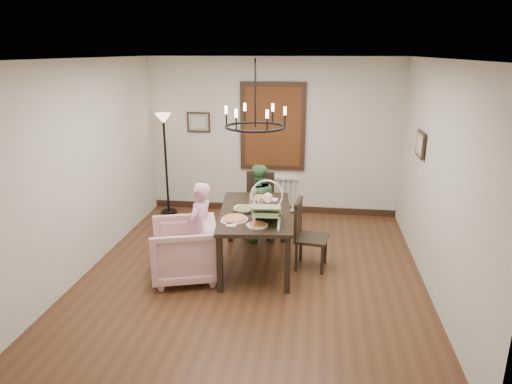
% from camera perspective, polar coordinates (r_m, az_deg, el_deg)
% --- Properties ---
extents(room_shell, '(4.51, 5.00, 2.81)m').
position_cam_1_polar(room_shell, '(6.17, 0.11, 3.29)').
color(room_shell, '#452817').
rests_on(room_shell, ground).
extents(dining_table, '(1.14, 1.79, 0.80)m').
position_cam_1_polar(dining_table, '(6.26, -0.08, -3.11)').
color(dining_table, black).
rests_on(dining_table, room_shell).
extents(chair_far, '(0.47, 0.47, 1.03)m').
position_cam_1_polar(chair_far, '(7.31, 0.28, -1.69)').
color(chair_far, black).
rests_on(chair_far, room_shell).
extents(chair_right, '(0.48, 0.48, 0.97)m').
position_cam_1_polar(chair_right, '(6.30, 6.99, -5.30)').
color(chair_right, black).
rests_on(chair_right, room_shell).
extents(armchair, '(1.07, 1.05, 0.78)m').
position_cam_1_polar(armchair, '(6.09, -8.99, -7.21)').
color(armchair, beige).
rests_on(armchair, room_shell).
extents(elderly_woman, '(0.36, 0.44, 1.06)m').
position_cam_1_polar(elderly_woman, '(6.12, -6.94, -5.59)').
color(elderly_woman, '#DE9CBD').
rests_on(elderly_woman, room_shell).
extents(seated_man, '(0.59, 0.52, 1.03)m').
position_cam_1_polar(seated_man, '(7.12, 0.16, -2.22)').
color(seated_man, '#497847').
rests_on(seated_man, room_shell).
extents(baby_bouncer, '(0.46, 0.61, 0.39)m').
position_cam_1_polar(baby_bouncer, '(5.74, 1.31, -2.09)').
color(baby_bouncer, '#B6DF99').
rests_on(baby_bouncer, dining_table).
extents(salad_bowl, '(0.32, 0.32, 0.08)m').
position_cam_1_polar(salad_bowl, '(6.18, -1.58, -2.17)').
color(salad_bowl, white).
rests_on(salad_bowl, dining_table).
extents(pizza_platter, '(0.34, 0.34, 0.04)m').
position_cam_1_polar(pizza_platter, '(5.89, -2.66, -3.35)').
color(pizza_platter, tan).
rests_on(pizza_platter, dining_table).
extents(drinking_glass, '(0.07, 0.07, 0.13)m').
position_cam_1_polar(drinking_glass, '(6.28, 0.69, -1.59)').
color(drinking_glass, silver).
rests_on(drinking_glass, dining_table).
extents(window_blinds, '(1.00, 0.03, 1.40)m').
position_cam_1_polar(window_blinds, '(8.16, 2.11, 8.17)').
color(window_blinds, '#582411').
rests_on(window_blinds, room_shell).
extents(radiator, '(0.92, 0.12, 0.62)m').
position_cam_1_polar(radiator, '(8.47, 2.03, -0.19)').
color(radiator, silver).
rests_on(radiator, room_shell).
extents(picture_back, '(0.42, 0.03, 0.36)m').
position_cam_1_polar(picture_back, '(8.41, -7.18, 8.66)').
color(picture_back, black).
rests_on(picture_back, room_shell).
extents(picture_right, '(0.03, 0.42, 0.36)m').
position_cam_1_polar(picture_right, '(6.73, 19.86, 5.63)').
color(picture_right, black).
rests_on(picture_right, room_shell).
extents(floor_lamp, '(0.30, 0.30, 1.80)m').
position_cam_1_polar(floor_lamp, '(8.41, -11.17, 3.26)').
color(floor_lamp, black).
rests_on(floor_lamp, room_shell).
extents(chandelier, '(0.80, 0.80, 0.04)m').
position_cam_1_polar(chandelier, '(5.94, -0.09, 8.17)').
color(chandelier, black).
rests_on(chandelier, room_shell).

